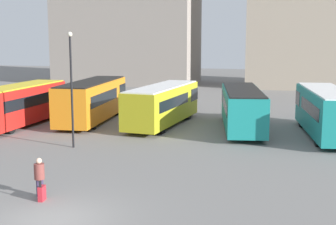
% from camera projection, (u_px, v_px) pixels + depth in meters
% --- Properties ---
extents(ground_plane, '(160.00, 160.00, 0.00)m').
position_uv_depth(ground_plane, '(53.00, 221.00, 16.41)').
color(ground_plane, slate).
extents(bus_0, '(2.82, 9.37, 2.92)m').
position_uv_depth(bus_0, '(20.00, 104.00, 33.96)').
color(bus_0, red).
rests_on(bus_0, ground_plane).
extents(bus_1, '(3.15, 9.91, 3.07)m').
position_uv_depth(bus_1, '(93.00, 99.00, 35.56)').
color(bus_1, orange).
rests_on(bus_1, ground_plane).
extents(bus_2, '(3.59, 9.72, 2.87)m').
position_uv_depth(bus_2, '(163.00, 104.00, 34.06)').
color(bus_2, gold).
rests_on(bus_2, ground_plane).
extents(bus_3, '(3.92, 9.89, 2.85)m').
position_uv_depth(bus_3, '(242.00, 107.00, 32.30)').
color(bus_3, '#19847F').
rests_on(bus_3, ground_plane).
extents(bus_4, '(3.64, 9.86, 3.04)m').
position_uv_depth(bus_4, '(327.00, 111.00, 30.13)').
color(bus_4, '#19847F').
rests_on(bus_4, ground_plane).
extents(traveler, '(0.46, 0.46, 1.60)m').
position_uv_depth(traveler, '(39.00, 174.00, 18.74)').
color(traveler, '#382D4C').
rests_on(traveler, ground_plane).
extents(suitcase, '(0.24, 0.45, 0.85)m').
position_uv_depth(suitcase, '(42.00, 193.00, 18.38)').
color(suitcase, '#B7232D').
rests_on(suitcase, ground_plane).
extents(lamp_post_1, '(0.28, 0.28, 6.66)m').
position_uv_depth(lamp_post_1, '(71.00, 82.00, 26.67)').
color(lamp_post_1, black).
rests_on(lamp_post_1, ground_plane).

